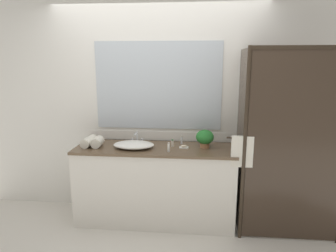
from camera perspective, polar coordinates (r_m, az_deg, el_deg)
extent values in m
plane|color=silver|center=(3.75, -2.39, -17.37)|extent=(8.00, 8.00, 0.00)
cube|color=silver|center=(3.65, -1.82, 3.51)|extent=(4.40, 0.05, 2.60)
cube|color=silver|center=(3.69, -1.84, -1.87)|extent=(1.80, 0.01, 0.11)
cube|color=silver|center=(3.58, -1.91, 7.63)|extent=(1.50, 0.01, 1.03)
cube|color=silver|center=(3.57, -2.43, -11.21)|extent=(1.80, 0.56, 0.87)
cube|color=brown|center=(3.40, -2.52, -4.31)|extent=(1.80, 0.58, 0.03)
cylinder|color=#2D2319|center=(3.12, 14.33, -4.06)|extent=(0.04, 0.04, 2.00)
cube|color=#2D2319|center=(3.12, 24.70, 13.47)|extent=(1.00, 0.04, 0.04)
cube|color=#382B21|center=(3.23, 23.15, -4.10)|extent=(0.96, 0.01, 1.96)
cube|color=#382B21|center=(3.39, 13.63, -2.71)|extent=(0.01, 0.57, 1.96)
cylinder|color=#2D2319|center=(3.10, 14.04, -2.23)|extent=(0.32, 0.02, 0.02)
cube|color=silver|center=(3.13, 13.90, -4.75)|extent=(0.22, 0.04, 0.32)
ellipsoid|color=white|center=(3.39, -6.52, -3.56)|extent=(0.46, 0.31, 0.07)
cube|color=silver|center=(3.58, -5.86, -3.12)|extent=(0.17, 0.04, 0.02)
cylinder|color=silver|center=(3.56, -5.88, -2.07)|extent=(0.02, 0.02, 0.12)
cylinder|color=silver|center=(3.48, -6.12, -1.42)|extent=(0.02, 0.14, 0.02)
cylinder|color=silver|center=(3.58, -6.81, -2.64)|extent=(0.02, 0.02, 0.04)
cylinder|color=silver|center=(3.56, -4.92, -2.70)|extent=(0.02, 0.02, 0.04)
cylinder|color=#B77A51|center=(3.41, 6.99, -3.64)|extent=(0.11, 0.11, 0.05)
ellipsoid|color=#27742E|center=(3.38, 7.03, -2.08)|extent=(0.20, 0.20, 0.16)
cube|color=silver|center=(3.37, 3.04, -4.11)|extent=(0.10, 0.07, 0.01)
ellipsoid|color=beige|center=(3.36, 3.04, -3.82)|extent=(0.07, 0.04, 0.02)
cylinder|color=white|center=(3.22, 0.13, -4.17)|extent=(0.03, 0.03, 0.09)
cylinder|color=#B7B2A8|center=(3.21, 0.13, -3.30)|extent=(0.02, 0.02, 0.01)
cylinder|color=silver|center=(3.42, 0.85, -3.35)|extent=(0.03, 0.03, 0.07)
cylinder|color=#2D6638|center=(3.41, 0.85, -2.68)|extent=(0.02, 0.02, 0.01)
cylinder|color=silver|center=(3.54, 2.60, -2.75)|extent=(0.03, 0.03, 0.08)
cylinder|color=#B7B2A8|center=(3.52, 2.61, -2.02)|extent=(0.02, 0.02, 0.01)
cylinder|color=silver|center=(3.55, -14.82, -2.86)|extent=(0.12, 0.26, 0.11)
cylinder|color=silver|center=(3.49, -13.26, -2.98)|extent=(0.12, 0.19, 0.11)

